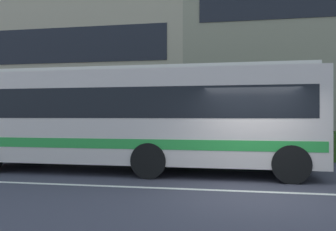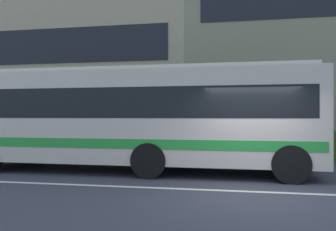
# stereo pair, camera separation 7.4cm
# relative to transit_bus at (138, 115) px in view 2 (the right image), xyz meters

# --- Properties ---
(ground_plane) EXTENTS (160.00, 160.00, 0.00)m
(ground_plane) POSITION_rel_transit_bus_xyz_m (3.46, -2.38, -1.76)
(ground_plane) COLOR #393945
(lane_centre_line) EXTENTS (60.00, 0.16, 0.01)m
(lane_centre_line) POSITION_rel_transit_bus_xyz_m (3.46, -2.38, -1.76)
(lane_centre_line) COLOR silver
(lane_centre_line) RESTS_ON ground_plane
(hedge_row_far) EXTENTS (13.33, 1.10, 1.13)m
(hedge_row_far) POSITION_rel_transit_bus_xyz_m (6.33, 3.71, -1.20)
(hedge_row_far) COLOR #2F5119
(hedge_row_far) RESTS_ON ground_plane
(apartment_block_left) EXTENTS (20.89, 10.42, 9.78)m
(apartment_block_left) POSITION_rel_transit_bus_xyz_m (-9.91, 12.26, 3.13)
(apartment_block_left) COLOR tan
(apartment_block_left) RESTS_ON ground_plane
(transit_bus) EXTENTS (10.94, 2.76, 3.20)m
(transit_bus) POSITION_rel_transit_bus_xyz_m (0.00, 0.00, 0.00)
(transit_bus) COLOR beige
(transit_bus) RESTS_ON ground_plane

